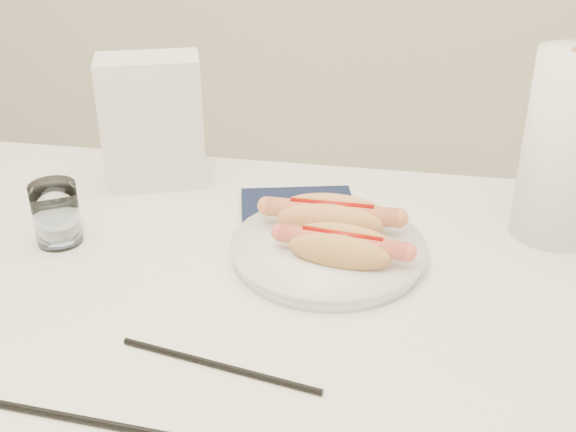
% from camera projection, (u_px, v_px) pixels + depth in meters
% --- Properties ---
extents(table, '(1.20, 0.80, 0.75)m').
position_uv_depth(table, '(215.00, 329.00, 0.91)').
color(table, white).
rests_on(table, ground).
extents(plate, '(0.30, 0.30, 0.02)m').
position_uv_depth(plate, '(328.00, 252.00, 0.95)').
color(plate, white).
rests_on(plate, table).
extents(hotdog_left, '(0.18, 0.07, 0.05)m').
position_uv_depth(hotdog_left, '(332.00, 217.00, 0.96)').
color(hotdog_left, '#EBA15E').
rests_on(hotdog_left, plate).
extents(hotdog_right, '(0.16, 0.08, 0.04)m').
position_uv_depth(hotdog_right, '(342.00, 247.00, 0.90)').
color(hotdog_right, '#DC9D56').
rests_on(hotdog_right, plate).
extents(water_glass, '(0.06, 0.06, 0.09)m').
position_uv_depth(water_glass, '(56.00, 214.00, 0.97)').
color(water_glass, silver).
rests_on(water_glass, table).
extents(chopstick_near, '(0.25, 0.02, 0.01)m').
position_uv_depth(chopstick_near, '(58.00, 415.00, 0.69)').
color(chopstick_near, black).
rests_on(chopstick_near, table).
extents(chopstick_far, '(0.23, 0.05, 0.01)m').
position_uv_depth(chopstick_far, '(219.00, 365.00, 0.75)').
color(chopstick_far, black).
rests_on(chopstick_far, table).
extents(napkin_box, '(0.17, 0.13, 0.20)m').
position_uv_depth(napkin_box, '(152.00, 122.00, 1.11)').
color(napkin_box, silver).
rests_on(napkin_box, table).
extents(navy_napkin, '(0.20, 0.20, 0.01)m').
position_uv_depth(navy_napkin, '(299.00, 214.00, 1.05)').
color(navy_napkin, '#101833').
rests_on(navy_napkin, table).
extents(paper_towel_roll, '(0.15, 0.15, 0.26)m').
position_uv_depth(paper_towel_roll, '(567.00, 147.00, 0.95)').
color(paper_towel_roll, white).
rests_on(paper_towel_roll, table).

